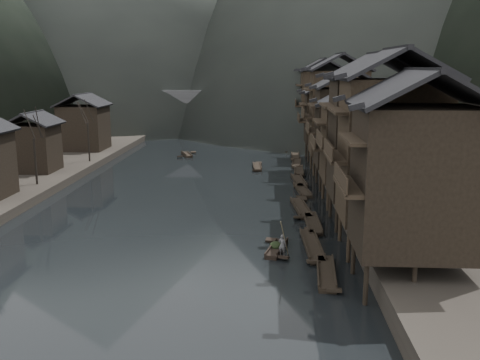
{
  "coord_description": "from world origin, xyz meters",
  "views": [
    {
      "loc": [
        8.46,
        -39.95,
        13.7
      ],
      "look_at": [
        5.56,
        12.67,
        2.5
      ],
      "focal_mm": 40.0,
      "sensor_mm": 36.0,
      "label": 1
    }
  ],
  "objects": [
    {
      "name": "cargo_heap",
      "position": [
        9.08,
        -1.13,
        0.73
      ],
      "size": [
        0.99,
        1.29,
        0.59
      ],
      "primitive_type": "ellipsoid",
      "color": "black",
      "rests_on": "hero_sampan"
    },
    {
      "name": "boatman",
      "position": [
        9.5,
        -2.85,
        1.23
      ],
      "size": [
        0.69,
        0.58,
        1.61
      ],
      "primitive_type": "imported",
      "rotation": [
        0.0,
        0.0,
        2.74
      ],
      "color": "#5D5D60",
      "rests_on": "hero_sampan"
    },
    {
      "name": "stone_bridge",
      "position": [
        -0.0,
        72.0,
        5.11
      ],
      "size": [
        40.0,
        6.0,
        9.0
      ],
      "color": "#4C4C4F",
      "rests_on": "ground"
    },
    {
      "name": "midriver_boats",
      "position": [
        1.71,
        37.02,
        0.2
      ],
      "size": [
        13.24,
        15.43,
        0.45
      ],
      "color": "black",
      "rests_on": "water"
    },
    {
      "name": "right_bank",
      "position": [
        35.0,
        40.0,
        0.9
      ],
      "size": [
        40.0,
        200.0,
        1.8
      ],
      "primitive_type": "cube",
      "color": "#2D2823",
      "rests_on": "ground"
    },
    {
      "name": "bare_trees",
      "position": [
        -17.0,
        11.67,
        6.61
      ],
      "size": [
        3.77,
        43.79,
        7.55
      ],
      "color": "black",
      "rests_on": "left_bank"
    },
    {
      "name": "water",
      "position": [
        0.0,
        0.0,
        0.0
      ],
      "size": [
        300.0,
        300.0,
        0.0
      ],
      "primitive_type": "plane",
      "color": "black",
      "rests_on": "ground"
    },
    {
      "name": "left_houses",
      "position": [
        -20.5,
        20.12,
        5.66
      ],
      "size": [
        8.1,
        53.2,
        8.73
      ],
      "color": "black",
      "rests_on": "left_bank"
    },
    {
      "name": "hero_sampan",
      "position": [
        9.13,
        -1.33,
        0.2
      ],
      "size": [
        1.87,
        4.53,
        0.43
      ],
      "color": "black",
      "rests_on": "water"
    },
    {
      "name": "stilt_houses",
      "position": [
        17.28,
        19.11,
        8.92
      ],
      "size": [
        9.0,
        67.6,
        15.6
      ],
      "color": "black",
      "rests_on": "ground"
    },
    {
      "name": "moored_sampans",
      "position": [
        12.14,
        26.35,
        0.2
      ],
      "size": [
        2.56,
        73.72,
        0.47
      ],
      "color": "black",
      "rests_on": "water"
    },
    {
      "name": "bamboo_pole",
      "position": [
        9.7,
        -2.85,
        3.87
      ],
      "size": [
        0.81,
        2.4,
        3.65
      ],
      "primitive_type": "cylinder",
      "rotation": [
        0.59,
        0.0,
        -0.31
      ],
      "color": "#8C7A51",
      "rests_on": "boatman"
    }
  ]
}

